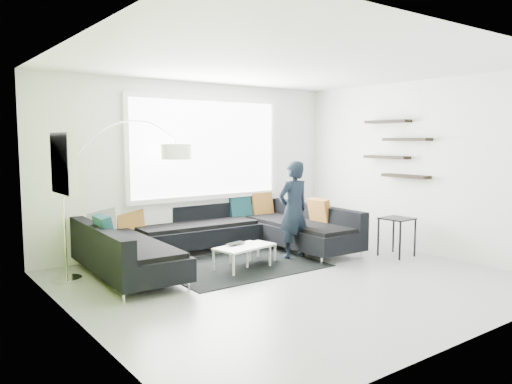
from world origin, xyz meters
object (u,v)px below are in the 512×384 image
Objects in this scene: sectional_sofa at (220,236)px; person at (293,210)px; arc_lamp at (64,201)px; side_table at (397,237)px; laptop at (238,244)px; coffee_table at (248,255)px.

sectional_sofa is 2.64× the size of person.
arc_lamp reaches higher than side_table.
sectional_sofa is 0.53m from laptop.
person reaches higher than laptop.
sectional_sofa is 6.52× the size of side_table.
side_table is 0.41× the size of person.
person is 4.09× the size of laptop.
laptop is at bearing 167.38° from coffee_table.
arc_lamp is (-2.37, 0.79, 0.90)m from coffee_table.
arc_lamp is (-2.22, 0.25, 0.69)m from sectional_sofa.
sectional_sofa reaches higher than laptop.
person is at bearing -26.80° from sectional_sofa.
sectional_sofa is 1.21m from person.
arc_lamp is 2.44m from laptop.
arc_lamp reaches higher than person.
side_table is (2.25, -0.91, 0.14)m from coffee_table.
person reaches higher than side_table.
sectional_sofa is at bearing -8.85° from arc_lamp.
sectional_sofa is at bearing 95.57° from coffee_table.
sectional_sofa is 0.59m from coffee_table.
arc_lamp is at bearing 146.77° from laptop.
side_table is 2.59m from laptop.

